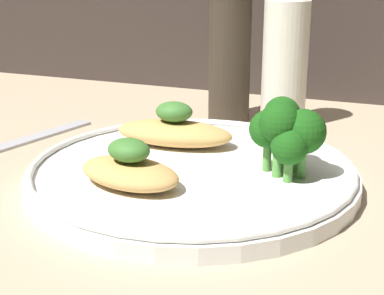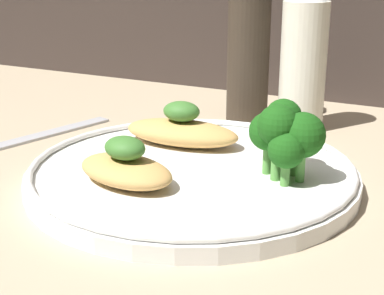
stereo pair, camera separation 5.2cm
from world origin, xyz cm
name	(u,v)px [view 2 (the right image)]	position (x,y,z in cm)	size (l,w,h in cm)	color
ground_plane	(192,188)	(0.00, 0.00, -0.50)	(180.00, 180.00, 1.00)	tan
plate	(192,173)	(0.00, 0.00, 0.99)	(29.62, 29.62, 2.00)	white
grilled_meat_front	(126,167)	(-3.44, -5.47, 2.80)	(10.27, 7.40, 4.03)	tan
grilled_meat_middle	(182,130)	(-4.11, 5.77, 2.89)	(12.27, 6.27, 4.42)	tan
broccoli_bunch	(286,133)	(8.05, 1.72, 5.43)	(6.76, 6.15, 6.60)	#569942
sauce_bottle	(304,56)	(3.46, 21.20, 8.56)	(5.27, 5.27, 17.90)	silver
pepper_grinder	(248,50)	(-3.28, 21.20, 8.72)	(5.02, 5.02, 19.17)	#382D23
fork	(35,136)	(-21.65, 3.78, 0.30)	(6.98, 19.77, 0.60)	#B2B2B7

